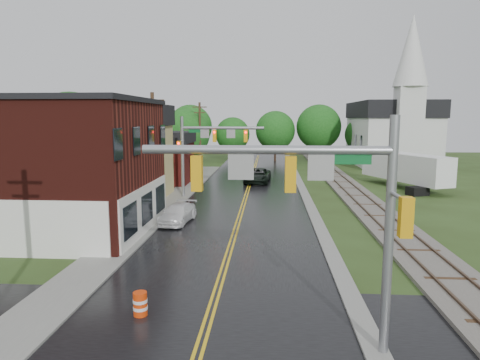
# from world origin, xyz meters

# --- Properties ---
(main_road) EXTENTS (10.00, 90.00, 0.02)m
(main_road) POSITION_xyz_m (0.00, 30.00, 0.00)
(main_road) COLOR black
(main_road) RESTS_ON ground
(cross_road) EXTENTS (60.00, 9.00, 0.02)m
(cross_road) POSITION_xyz_m (0.00, 2.00, 0.00)
(cross_road) COLOR black
(cross_road) RESTS_ON ground
(curb_right) EXTENTS (0.80, 70.00, 0.12)m
(curb_right) POSITION_xyz_m (5.40, 35.00, 0.00)
(curb_right) COLOR gray
(curb_right) RESTS_ON ground
(sidewalk_left) EXTENTS (2.40, 50.00, 0.12)m
(sidewalk_left) POSITION_xyz_m (-6.20, 25.00, 0.00)
(sidewalk_left) COLOR gray
(sidewalk_left) RESTS_ON ground
(brick_building) EXTENTS (14.30, 10.30, 8.30)m
(brick_building) POSITION_xyz_m (-12.48, 15.00, 4.15)
(brick_building) COLOR #42130E
(brick_building) RESTS_ON ground
(yellow_house) EXTENTS (8.00, 7.00, 6.40)m
(yellow_house) POSITION_xyz_m (-11.00, 26.00, 3.20)
(yellow_house) COLOR tan
(yellow_house) RESTS_ON ground
(darkred_building) EXTENTS (7.00, 6.00, 4.40)m
(darkred_building) POSITION_xyz_m (-10.00, 35.00, 2.20)
(darkred_building) COLOR #3F0F0C
(darkred_building) RESTS_ON ground
(church) EXTENTS (10.40, 18.40, 20.00)m
(church) POSITION_xyz_m (20.00, 53.74, 5.83)
(church) COLOR silver
(church) RESTS_ON ground
(railroad) EXTENTS (3.20, 80.00, 0.30)m
(railroad) POSITION_xyz_m (10.00, 35.00, 0.11)
(railroad) COLOR #59544C
(railroad) RESTS_ON ground
(traffic_signal_near) EXTENTS (7.34, 0.30, 7.20)m
(traffic_signal_near) POSITION_xyz_m (3.47, 2.00, 4.97)
(traffic_signal_near) COLOR gray
(traffic_signal_near) RESTS_ON ground
(traffic_signal_far) EXTENTS (7.34, 0.43, 7.20)m
(traffic_signal_far) POSITION_xyz_m (-3.47, 27.00, 4.97)
(traffic_signal_far) COLOR gray
(traffic_signal_far) RESTS_ON ground
(utility_pole_b) EXTENTS (1.80, 0.28, 9.00)m
(utility_pole_b) POSITION_xyz_m (-6.80, 22.00, 4.72)
(utility_pole_b) COLOR #382616
(utility_pole_b) RESTS_ON ground
(utility_pole_c) EXTENTS (1.80, 0.28, 9.00)m
(utility_pole_c) POSITION_xyz_m (-6.80, 44.00, 4.72)
(utility_pole_c) COLOR #382616
(utility_pole_c) RESTS_ON ground
(tree_left_b) EXTENTS (7.60, 7.60, 9.69)m
(tree_left_b) POSITION_xyz_m (-17.85, 31.90, 5.72)
(tree_left_b) COLOR black
(tree_left_b) RESTS_ON ground
(tree_left_c) EXTENTS (6.00, 6.00, 7.65)m
(tree_left_c) POSITION_xyz_m (-13.85, 39.90, 4.51)
(tree_left_c) COLOR black
(tree_left_c) RESTS_ON ground
(tree_left_e) EXTENTS (6.40, 6.40, 8.16)m
(tree_left_e) POSITION_xyz_m (-8.85, 45.90, 4.81)
(tree_left_e) COLOR black
(tree_left_e) RESTS_ON ground
(suv_dark) EXTENTS (3.06, 5.84, 1.57)m
(suv_dark) POSITION_xyz_m (0.80, 35.95, 0.78)
(suv_dark) COLOR black
(suv_dark) RESTS_ON ground
(sedan_silver) EXTENTS (1.41, 3.68, 1.20)m
(sedan_silver) POSITION_xyz_m (0.80, 36.55, 0.60)
(sedan_silver) COLOR #A09FA4
(sedan_silver) RESTS_ON ground
(pickup_white) EXTENTS (2.26, 4.45, 1.24)m
(pickup_white) POSITION_xyz_m (-4.11, 17.76, 0.62)
(pickup_white) COLOR white
(pickup_white) RESTS_ON ground
(semi_trailer) EXTENTS (6.44, 10.97, 3.53)m
(semi_trailer) POSITION_xyz_m (15.73, 33.50, 2.12)
(semi_trailer) COLOR black
(semi_trailer) RESTS_ON ground
(construction_barrel) EXTENTS (0.52, 0.52, 0.89)m
(construction_barrel) POSITION_xyz_m (-2.50, 4.00, 0.45)
(construction_barrel) COLOR red
(construction_barrel) RESTS_ON ground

